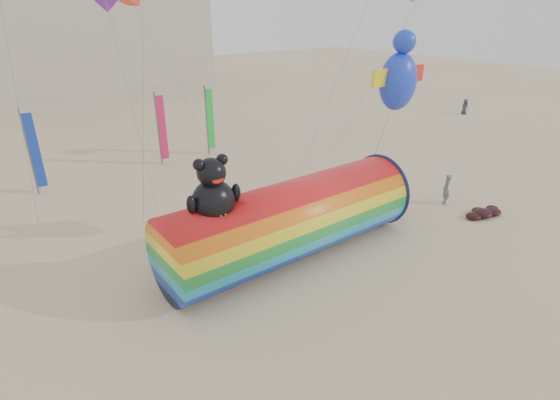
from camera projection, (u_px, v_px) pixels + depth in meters
ground at (291, 263)px, 19.39m from camera, size 160.00×160.00×0.00m
windsock_assembly at (291, 218)px, 19.33m from camera, size 12.09×3.68×5.57m
kite_handler at (446, 189)px, 24.85m from camera, size 0.77×0.74×1.77m
fabric_bundle at (484, 213)px, 23.71m from camera, size 2.62×1.35×0.41m
festival_banners at (142, 132)px, 29.59m from camera, size 12.66×0.69×5.20m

